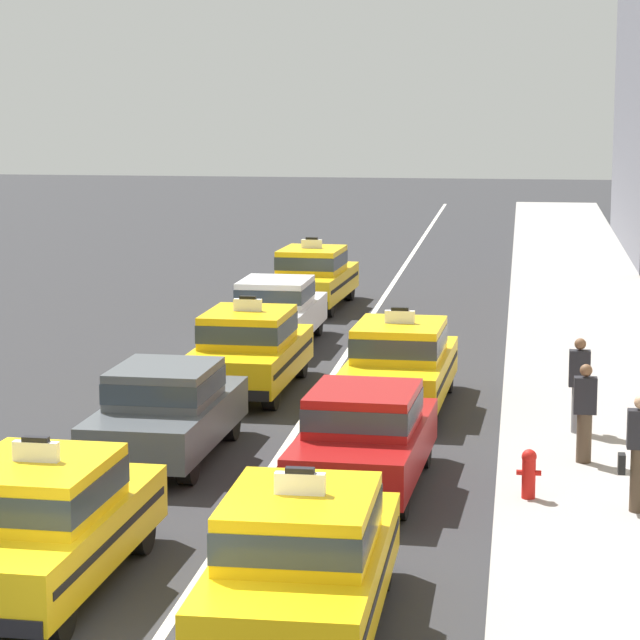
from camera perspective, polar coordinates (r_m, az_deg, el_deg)
lane_stripe_left_right at (r=34.14m, az=1.37°, el=-0.90°), size 0.14×80.00×0.01m
sidewalk_curb at (r=29.05m, az=11.25°, el=-2.76°), size 4.00×90.00×0.15m
taxi_left_nearest at (r=17.77m, az=-11.02°, el=-7.89°), size 1.98×4.62×1.96m
sedan_left_second at (r=23.58m, az=-6.13°, el=-3.54°), size 1.89×4.35×1.58m
taxi_left_third at (r=28.56m, az=-2.83°, el=-1.16°), size 1.93×4.60×1.96m
sedan_left_fourth at (r=33.66m, az=-1.77°, el=0.41°), size 1.85×4.34×1.58m
taxi_left_fifth at (r=39.29m, az=-0.30°, el=1.76°), size 2.05×4.65×1.96m
taxi_right_nearest at (r=16.14m, az=-0.74°, el=-9.51°), size 1.84×4.57×1.96m
sedan_right_second at (r=21.73m, az=1.77°, el=-4.61°), size 1.96×4.38×1.58m
taxi_right_third at (r=27.13m, az=3.20°, el=-1.72°), size 1.98×4.62×1.96m
pedestrian_near_crosswalk at (r=20.62m, az=12.56°, el=-5.20°), size 0.47×0.24×1.67m
pedestrian_mid_block at (r=23.09m, az=10.49°, el=-3.65°), size 0.36×0.24×1.59m
pedestrian_by_storefront at (r=25.03m, az=10.30°, el=-2.58°), size 0.47×0.24×1.65m
fire_hydrant at (r=21.09m, az=8.31°, el=-5.99°), size 0.36×0.22×0.73m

